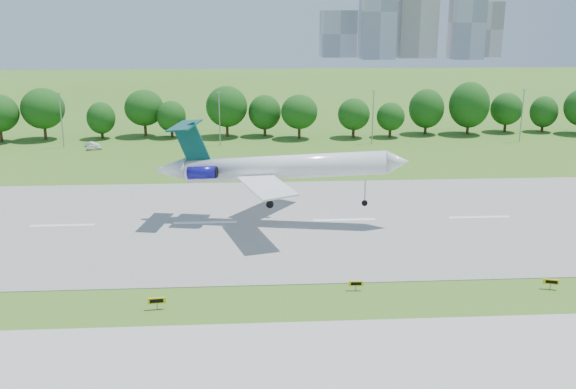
% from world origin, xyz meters
% --- Properties ---
extents(ground, '(600.00, 600.00, 0.00)m').
position_xyz_m(ground, '(0.00, 0.00, 0.00)').
color(ground, '#376219').
rests_on(ground, ground).
extents(runway, '(400.00, 45.00, 0.08)m').
position_xyz_m(runway, '(0.00, 25.00, 0.04)').
color(runway, gray).
rests_on(runway, ground).
extents(taxiway, '(400.00, 23.00, 0.08)m').
position_xyz_m(taxiway, '(0.00, -18.00, 0.04)').
color(taxiway, '#ADADA8').
rests_on(taxiway, ground).
extents(tree_line, '(288.40, 8.40, 10.40)m').
position_xyz_m(tree_line, '(0.00, 92.00, 6.19)').
color(tree_line, '#382314').
rests_on(tree_line, ground).
extents(light_poles, '(175.90, 0.25, 12.19)m').
position_xyz_m(light_poles, '(-2.50, 82.00, 6.34)').
color(light_poles, gray).
rests_on(light_poles, ground).
extents(skyline, '(127.00, 52.00, 80.00)m').
position_xyz_m(skyline, '(100.16, 390.61, 30.46)').
color(skyline, '#B2B2B7').
rests_on(skyline, ground).
extents(airliner, '(36.05, 25.89, 11.65)m').
position_xyz_m(airliner, '(-10.36, 25.30, 8.08)').
color(airliner, white).
rests_on(airliner, ground).
extents(taxi_sign_left, '(1.80, 0.38, 1.26)m').
position_xyz_m(taxi_sign_left, '(-23.16, -2.68, 0.93)').
color(taxi_sign_left, gray).
rests_on(taxi_sign_left, ground).
extents(taxi_sign_centre, '(1.53, 0.27, 1.07)m').
position_xyz_m(taxi_sign_centre, '(-2.40, 0.60, 0.79)').
color(taxi_sign_centre, gray).
rests_on(taxi_sign_centre, ground).
extents(taxi_sign_right, '(1.62, 0.67, 1.15)m').
position_xyz_m(taxi_sign_right, '(18.68, -0.42, 0.85)').
color(taxi_sign_right, gray).
rests_on(taxi_sign_right, ground).
extents(service_vehicle_a, '(3.42, 1.94, 1.07)m').
position_xyz_m(service_vehicle_a, '(-48.87, 82.29, 0.53)').
color(service_vehicle_a, silver).
rests_on(service_vehicle_a, ground).
extents(service_vehicle_b, '(3.56, 2.37, 1.13)m').
position_xyz_m(service_vehicle_b, '(-47.55, 78.64, 0.56)').
color(service_vehicle_b, silver).
rests_on(service_vehicle_b, ground).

